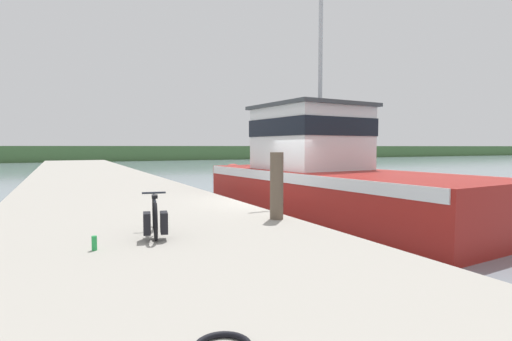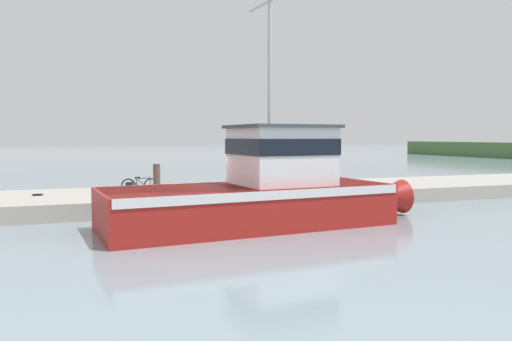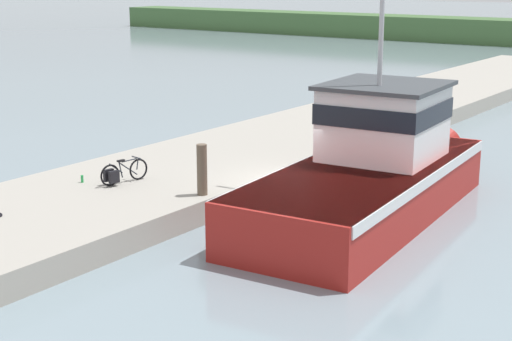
{
  "view_description": "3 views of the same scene",
  "coord_description": "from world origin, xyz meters",
  "px_view_note": "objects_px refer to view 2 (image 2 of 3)",
  "views": [
    {
      "loc": [
        -5.49,
        -10.24,
        2.29
      ],
      "look_at": [
        -0.22,
        0.5,
        1.57
      ],
      "focal_mm": 28.0,
      "sensor_mm": 36.0,
      "label": 1
    },
    {
      "loc": [
        19.45,
        -5.93,
        3.3
      ],
      "look_at": [
        0.8,
        0.96,
        1.94
      ],
      "focal_mm": 35.0,
      "sensor_mm": 36.0,
      "label": 2
    },
    {
      "loc": [
        12.43,
        -19.21,
        6.89
      ],
      "look_at": [
        -0.57,
        -1.02,
        1.18
      ],
      "focal_mm": 55.0,
      "sensor_mm": 36.0,
      "label": 3
    }
  ],
  "objects_px": {
    "bicycle_touring": "(136,185)",
    "mooring_post": "(157,181)",
    "fishing_boat_main": "(263,189)",
    "water_bottle_on_curb": "(122,188)"
  },
  "relations": [
    {
      "from": "mooring_post",
      "to": "bicycle_touring",
      "type": "bearing_deg",
      "value": -169.44
    },
    {
      "from": "mooring_post",
      "to": "water_bottle_on_curb",
      "type": "relative_size",
      "value": 6.6
    },
    {
      "from": "bicycle_touring",
      "to": "mooring_post",
      "type": "distance_m",
      "value": 2.82
    },
    {
      "from": "water_bottle_on_curb",
      "to": "fishing_boat_main",
      "type": "bearing_deg",
      "value": 30.53
    },
    {
      "from": "fishing_boat_main",
      "to": "bicycle_touring",
      "type": "height_order",
      "value": "fishing_boat_main"
    },
    {
      "from": "fishing_boat_main",
      "to": "water_bottle_on_curb",
      "type": "xyz_separation_m",
      "value": [
        -7.45,
        -4.39,
        -0.53
      ]
    },
    {
      "from": "bicycle_touring",
      "to": "water_bottle_on_curb",
      "type": "relative_size",
      "value": 7.51
    },
    {
      "from": "mooring_post",
      "to": "water_bottle_on_curb",
      "type": "height_order",
      "value": "mooring_post"
    },
    {
      "from": "fishing_boat_main",
      "to": "bicycle_touring",
      "type": "xyz_separation_m",
      "value": [
        -6.41,
        -3.83,
        -0.31
      ]
    },
    {
      "from": "bicycle_touring",
      "to": "fishing_boat_main",
      "type": "bearing_deg",
      "value": 41.32
    }
  ]
}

